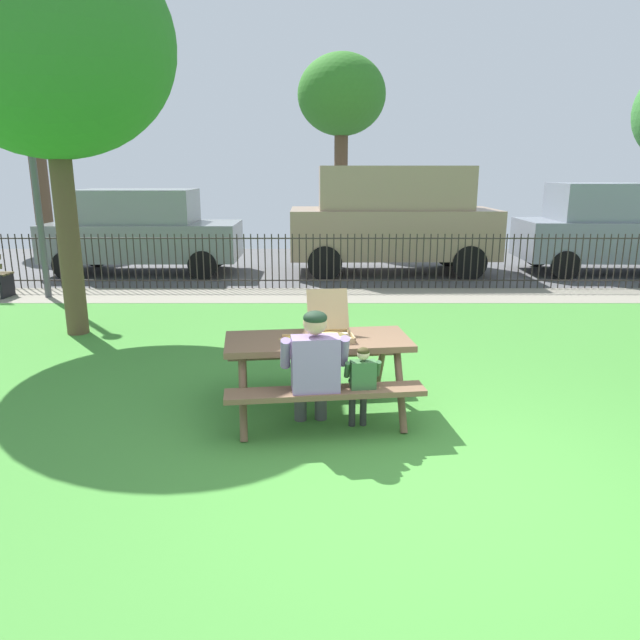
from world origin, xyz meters
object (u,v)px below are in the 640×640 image
at_px(parked_car_center, 621,226).
at_px(tree_midground_left, 46,44).
at_px(far_tree_left, 29,98).
at_px(pizza_box_open, 329,329).
at_px(parked_car_far_left, 141,230).
at_px(far_tree_midleft, 340,98).
at_px(adult_at_table, 313,366).
at_px(parked_car_left, 392,217).
at_px(pizza_slice_on_table, 289,338).
at_px(picnic_table_foreground, 317,355).
at_px(lamp_post_walkway, 30,152).
at_px(child_at_table, 360,380).

bearing_deg(parked_car_center, tree_midground_left, -153.66).
xyz_separation_m(tree_midground_left, far_tree_left, (-5.09, 10.22, 0.47)).
height_order(pizza_box_open, parked_car_far_left, parked_car_far_left).
relative_size(parked_car_far_left, far_tree_midleft, 0.77).
relative_size(parked_car_center, far_tree_midleft, 0.81).
height_order(adult_at_table, parked_car_left, parked_car_left).
height_order(parked_car_far_left, parked_car_left, parked_car_left).
bearing_deg(pizza_slice_on_table, picnic_table_foreground, 1.10).
bearing_deg(far_tree_left, picnic_table_foreground, -56.55).
xyz_separation_m(picnic_table_foreground, pizza_box_open, (0.12, 0.05, 0.26)).
bearing_deg(parked_car_center, adult_at_table, -129.09).
bearing_deg(parked_car_left, adult_at_table, -101.30).
distance_m(pizza_box_open, adult_at_table, 0.61).
xyz_separation_m(adult_at_table, lamp_post_walkway, (-5.16, 5.99, 2.02)).
bearing_deg(picnic_table_foreground, lamp_post_walkway, 133.46).
distance_m(tree_midground_left, parked_car_far_left, 6.09).
distance_m(child_at_table, far_tree_left, 16.87).
bearing_deg(parked_car_left, lamp_post_walkway, -158.35).
height_order(picnic_table_foreground, parked_car_far_left, parked_car_far_left).
xyz_separation_m(tree_midground_left, parked_car_left, (5.32, 5.28, -2.69)).
bearing_deg(pizza_box_open, far_tree_midleft, 87.60).
bearing_deg(far_tree_midleft, parked_car_left, -78.09).
bearing_deg(far_tree_midleft, pizza_box_open, -92.40).
height_order(lamp_post_walkway, far_tree_midleft, far_tree_midleft).
height_order(adult_at_table, child_at_table, adult_at_table).
distance_m(adult_at_table, far_tree_midleft, 14.21).
bearing_deg(far_tree_left, pizza_slice_on_table, -57.39).
xyz_separation_m(lamp_post_walkway, far_tree_midleft, (5.86, 7.68, 1.78)).
distance_m(picnic_table_foreground, child_at_table, 0.63).
bearing_deg(parked_car_left, far_tree_midleft, 101.91).
height_order(parked_car_far_left, far_tree_left, far_tree_left).
distance_m(picnic_table_foreground, parked_car_far_left, 9.20).
bearing_deg(adult_at_table, parked_car_far_left, 115.12).
xyz_separation_m(child_at_table, far_tree_left, (-9.10, 13.65, 3.95)).
relative_size(adult_at_table, parked_car_left, 0.25).
distance_m(tree_midground_left, far_tree_midleft, 11.09).
xyz_separation_m(pizza_box_open, parked_car_far_left, (-4.24, 8.17, 0.15)).
relative_size(lamp_post_walkway, far_tree_left, 0.75).
bearing_deg(child_at_table, picnic_table_foreground, 129.61).
height_order(child_at_table, far_tree_midleft, far_tree_midleft).
relative_size(pizza_box_open, child_at_table, 0.66).
distance_m(pizza_box_open, far_tree_midleft, 13.61).
xyz_separation_m(picnic_table_foreground, child_at_table, (0.40, -0.48, -0.09)).
relative_size(tree_midground_left, far_tree_midleft, 0.96).
height_order(pizza_slice_on_table, far_tree_midleft, far_tree_midleft).
height_order(adult_at_table, parked_car_far_left, parked_car_far_left).
height_order(picnic_table_foreground, lamp_post_walkway, lamp_post_walkway).
bearing_deg(parked_car_left, far_tree_left, 154.60).
bearing_deg(far_tree_midleft, adult_at_table, -92.94).
height_order(adult_at_table, lamp_post_walkway, lamp_post_walkway).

